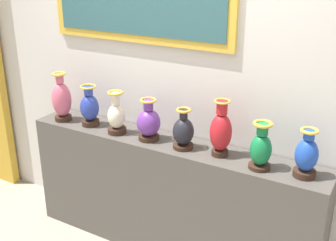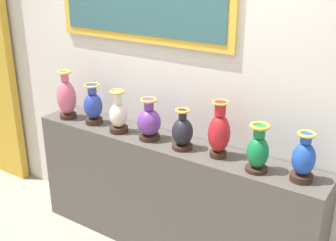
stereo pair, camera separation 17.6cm
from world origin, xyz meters
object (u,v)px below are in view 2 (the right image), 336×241
Objects in this scene: vase_cobalt at (93,106)px; vase_crimson at (219,133)px; vase_ivory at (118,115)px; vase_violet at (149,122)px; vase_emerald at (258,151)px; vase_onyx at (182,132)px; vase_sapphire at (303,159)px; vase_rose at (67,98)px.

vase_crimson is at bearing 0.92° from vase_cobalt.
vase_violet is at bearing 3.91° from vase_ivory.
vase_emerald reaches higher than vase_violet.
vase_crimson is (0.27, 0.03, 0.05)m from vase_onyx.
vase_emerald is at bearing -0.32° from vase_ivory.
vase_sapphire is (1.42, 0.03, 0.00)m from vase_ivory.
vase_ivory is at bearing -178.76° from vase_sapphire.
vase_rose is 1.98m from vase_sapphire.
vase_emerald is at bearing -0.04° from vase_rose.
vase_crimson is (0.85, 0.04, 0.04)m from vase_ivory.
vase_onyx is (0.57, 0.02, -0.01)m from vase_ivory.
vase_sapphire is (1.71, 0.01, -0.01)m from vase_cobalt.
vase_onyx is 0.75× the size of vase_crimson.
vase_rose is 1.70m from vase_emerald.
vase_violet is at bearing -177.79° from vase_crimson.
vase_emerald is at bearing -172.35° from vase_sapphire.
vase_cobalt is 0.83× the size of vase_crimson.
vase_violet is (0.28, 0.02, -0.00)m from vase_ivory.
vase_emerald is at bearing -1.69° from vase_violet.
vase_rose is 1.13m from vase_onyx.
vase_sapphire is (0.58, -0.01, -0.04)m from vase_crimson.
vase_rose is 0.55m from vase_ivory.
vase_ivory is at bearing 0.55° from vase_rose.
vase_violet is 0.99× the size of vase_emerald.
vase_violet is 1.14m from vase_sapphire.
vase_rose is at bearing -178.93° from vase_onyx.
vase_onyx is at bearing -0.48° from vase_cobalt.
vase_crimson is at bearing 2.77° from vase_ivory.
vase_rose reaches higher than vase_ivory.
vase_cobalt is 0.86m from vase_onyx.
vase_rose reaches higher than vase_emerald.
vase_sapphire is at bearing 1.24° from vase_ivory.
vase_onyx is 0.85m from vase_sapphire.
vase_cobalt is 1.05× the size of vase_violet.
vase_ivory is 0.57m from vase_onyx.
vase_rose reaches higher than vase_onyx.
vase_cobalt is 1.43m from vase_emerald.
vase_onyx is (0.29, -0.00, -0.01)m from vase_violet.
vase_onyx is 0.94× the size of vase_sapphire.
vase_ivory is at bearing 179.68° from vase_emerald.
vase_rose reaches higher than vase_violet.
vase_emerald is at bearing -2.22° from vase_onyx.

